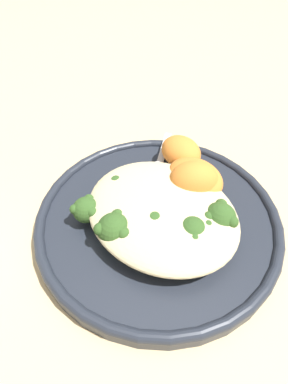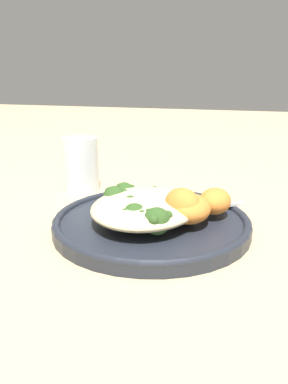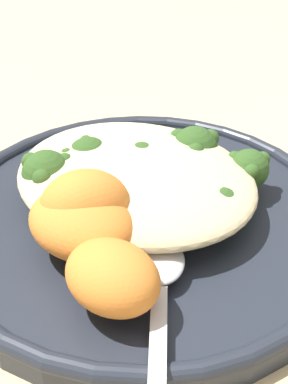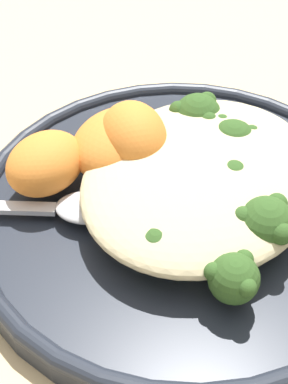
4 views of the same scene
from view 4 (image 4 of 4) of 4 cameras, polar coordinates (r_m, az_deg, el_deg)
name	(u,v)px [view 4 (image 4 of 4)]	position (r m, az deg, el deg)	size (l,w,h in m)	color
ground_plane	(176,221)	(0.44, 2.84, -2.59)	(4.00, 4.00, 0.00)	#D6B784
plate	(179,217)	(0.42, 3.15, -2.19)	(0.28, 0.28, 0.02)	#232833
quinoa_mound	(202,178)	(0.41, 5.16, 1.26)	(0.17, 0.15, 0.03)	beige
broccoli_stalk_0	(152,228)	(0.39, 0.69, -3.21)	(0.08, 0.07, 0.03)	#9EBC66
broccoli_stalk_1	(207,254)	(0.37, 5.61, -5.51)	(0.06, 0.11, 0.03)	#9EBC66
broccoli_stalk_2	(243,220)	(0.39, 8.78, -2.49)	(0.04, 0.11, 0.04)	#9EBC66
broccoli_stalk_3	(210,185)	(0.41, 5.90, 0.60)	(0.06, 0.08, 0.03)	#9EBC66
broccoli_stalk_4	(217,152)	(0.43, 6.54, 3.55)	(0.11, 0.06, 0.03)	#9EBC66
broccoli_stalk_5	(189,130)	(0.45, 4.04, 5.52)	(0.11, 0.04, 0.04)	#9EBC66
sweet_potato_chunk_0	(133,138)	(0.43, -1.00, 4.79)	(0.06, 0.05, 0.05)	orange
sweet_potato_chunk_1	(45,163)	(0.42, -8.77, 2.55)	(0.06, 0.04, 0.04)	orange
sweet_potato_chunk_2	(118,143)	(0.43, -2.35, 4.41)	(0.07, 0.06, 0.04)	orange
spoon	(72,208)	(0.41, -6.40, -1.38)	(0.07, 0.10, 0.01)	silver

